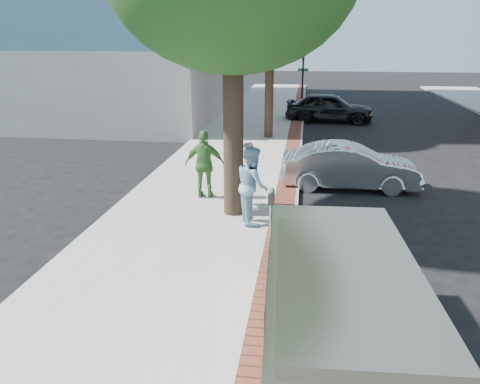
% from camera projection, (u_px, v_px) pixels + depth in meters
% --- Properties ---
extents(ground, '(120.00, 120.00, 0.00)m').
position_uv_depth(ground, '(247.00, 249.00, 10.74)').
color(ground, black).
rests_on(ground, ground).
extents(sidewalk, '(5.00, 60.00, 0.15)m').
position_uv_depth(sidewalk, '(235.00, 159.00, 18.43)').
color(sidewalk, '#9E9991').
rests_on(sidewalk, ground).
extents(brick_strip, '(0.60, 60.00, 0.01)m').
position_uv_depth(brick_strip, '(291.00, 158.00, 18.12)').
color(brick_strip, brown).
rests_on(brick_strip, sidewalk).
extents(curb, '(0.10, 60.00, 0.15)m').
position_uv_depth(curb, '(300.00, 161.00, 18.10)').
color(curb, gray).
rests_on(curb, ground).
extents(office_base, '(18.20, 22.20, 4.00)m').
position_uv_depth(office_base, '(101.00, 77.00, 32.50)').
color(office_base, gray).
rests_on(office_base, ground).
extents(signal_near, '(0.70, 0.15, 3.80)m').
position_uv_depth(signal_near, '(303.00, 75.00, 30.59)').
color(signal_near, black).
rests_on(signal_near, ground).
extents(tree_far, '(4.80, 4.80, 7.14)m').
position_uv_depth(tree_far, '(271.00, 21.00, 20.42)').
color(tree_far, black).
rests_on(tree_far, sidewalk).
extents(parking_meter, '(0.12, 0.32, 1.47)m').
position_uv_depth(parking_meter, '(271.00, 207.00, 9.89)').
color(parking_meter, gray).
rests_on(parking_meter, sidewalk).
extents(person_gray, '(0.67, 0.78, 1.81)m').
position_uv_depth(person_gray, '(247.00, 175.00, 12.71)').
color(person_gray, '#AAAAAF').
rests_on(person_gray, sidewalk).
extents(person_officer, '(1.00, 1.13, 1.96)m').
position_uv_depth(person_officer, '(252.00, 185.00, 11.65)').
color(person_officer, '#80AEC6').
rests_on(person_officer, sidewalk).
extents(person_green, '(1.18, 0.53, 1.98)m').
position_uv_depth(person_green, '(205.00, 164.00, 13.47)').
color(person_green, '#457E39').
rests_on(person_green, sidewalk).
extents(sedan_silver, '(4.33, 1.53, 1.42)m').
position_uv_depth(sedan_silver, '(350.00, 167.00, 14.87)').
color(sedan_silver, silver).
rests_on(sedan_silver, ground).
extents(bg_car, '(5.02, 2.31, 1.67)m').
position_uv_depth(bg_car, '(329.00, 107.00, 26.57)').
color(bg_car, black).
rests_on(bg_car, ground).
extents(van, '(2.23, 5.27, 1.91)m').
position_uv_depth(van, '(340.00, 312.00, 6.40)').
color(van, gray).
rests_on(van, ground).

